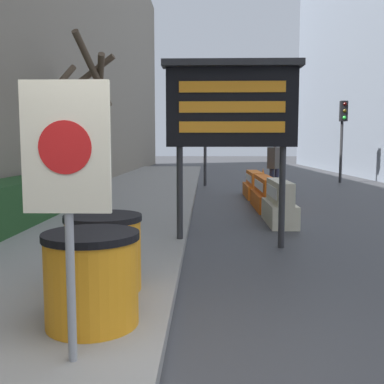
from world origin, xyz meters
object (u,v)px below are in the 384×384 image
jersey_barrier_orange_far (265,195)px  traffic_light_near_curb (205,115)px  traffic_light_far_side (343,124)px  traffic_cone_near (263,178)px  jersey_barrier_cream (279,205)px  barrel_drum_middle (103,252)px  barrel_drum_foreground (92,278)px  message_board (232,107)px  pedestrian_worker (274,163)px  warning_sign (67,170)px  jersey_barrier_orange_near (254,186)px

jersey_barrier_orange_far → traffic_light_near_curb: (-1.53, 6.29, 2.39)m
traffic_light_far_side → traffic_cone_near: bearing=-147.1°
jersey_barrier_cream → traffic_light_near_curb: size_ratio=0.44×
traffic_light_far_side → barrel_drum_middle: bearing=-114.9°
barrel_drum_middle → jersey_barrier_cream: 5.37m
jersey_barrier_orange_far → traffic_cone_near: jersey_barrier_orange_far is taller
barrel_drum_foreground → jersey_barrier_cream: (2.47, 5.61, -0.13)m
barrel_drum_foreground → barrel_drum_middle: 0.90m
traffic_light_far_side → message_board: bearing=-113.8°
jersey_barrier_cream → traffic_light_near_curb: 8.91m
traffic_cone_near → traffic_light_near_curb: bearing=160.6°
jersey_barrier_cream → traffic_light_far_side: traffic_light_far_side is taller
message_board → pedestrian_worker: 7.74m
barrel_drum_middle → jersey_barrier_cream: size_ratio=0.48×
barrel_drum_foreground → barrel_drum_middle: same height
jersey_barrier_cream → traffic_light_near_curb: (-1.53, 8.46, 2.36)m
message_board → jersey_barrier_cream: bearing=62.7°
warning_sign → jersey_barrier_orange_far: bearing=73.8°
traffic_cone_near → jersey_barrier_cream: bearing=-94.8°
warning_sign → message_board: (1.32, 4.07, 0.73)m
traffic_light_near_curb → barrel_drum_middle: bearing=-94.5°
jersey_barrier_orange_near → message_board: bearing=-99.3°
jersey_barrier_cream → pedestrian_worker: pedestrian_worker is taller
warning_sign → jersey_barrier_cream: (2.45, 6.26, -1.07)m
warning_sign → jersey_barrier_orange_near: size_ratio=0.97×
message_board → pedestrian_worker: message_board is taller
traffic_cone_near → traffic_light_far_side: (3.61, 2.34, 2.14)m
traffic_light_far_side → barrel_drum_foreground: bearing=-113.3°
warning_sign → jersey_barrier_orange_near: 11.26m
barrel_drum_middle → traffic_light_near_curb: traffic_light_near_curb is taller
jersey_barrier_cream → message_board: bearing=-117.3°
warning_sign → pedestrian_worker: 11.94m
barrel_drum_middle → pedestrian_worker: 10.49m
jersey_barrier_orange_far → jersey_barrier_orange_near: 2.50m
barrel_drum_foreground → traffic_cone_near: size_ratio=1.06×
traffic_cone_near → pedestrian_worker: pedestrian_worker is taller
warning_sign → traffic_cone_near: warning_sign is taller
barrel_drum_middle → jersey_barrier_cream: barrel_drum_middle is taller
barrel_drum_foreground → traffic_light_near_curb: bearing=86.2°
warning_sign → jersey_barrier_cream: size_ratio=1.15×
traffic_cone_near → pedestrian_worker: size_ratio=0.42×
jersey_barrier_cream → jersey_barrier_orange_far: (-0.00, 2.17, -0.04)m
barrel_drum_middle → jersey_barrier_orange_far: 7.35m
traffic_cone_near → jersey_barrier_orange_near: bearing=-102.1°
warning_sign → traffic_light_far_side: bearing=67.6°
barrel_drum_middle → traffic_light_far_side: traffic_light_far_side is taller
traffic_cone_near → message_board: bearing=-100.2°
jersey_barrier_orange_far → traffic_light_far_side: 9.19m
barrel_drum_foreground → barrel_drum_middle: size_ratio=1.00×
jersey_barrier_orange_far → traffic_cone_near: size_ratio=2.84×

